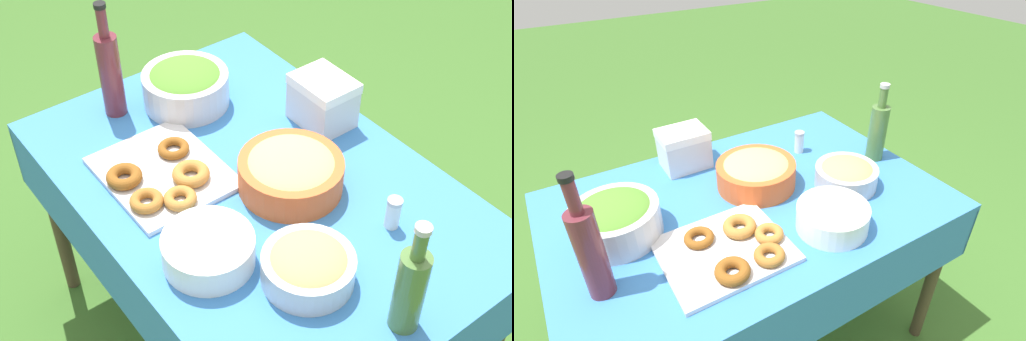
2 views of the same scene
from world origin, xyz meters
The scene contains 11 objects.
ground_plane centered at (0.00, 0.00, 0.00)m, with size 14.00×14.00×0.00m, color #3D6B28.
picnic_table centered at (0.00, 0.00, 0.67)m, with size 1.40×0.94×0.77m.
salad_bowl centered at (-0.45, 0.05, 0.84)m, with size 0.28×0.28×0.13m.
pasta_bowl centered at (0.07, 0.07, 0.83)m, with size 0.30×0.30×0.12m.
donut_platter centered at (-0.17, -0.21, 0.79)m, with size 0.40×0.34×0.05m.
plate_stack centered at (0.16, -0.28, 0.81)m, with size 0.24×0.24×0.08m.
olive_oil_bottle centered at (0.60, -0.02, 0.90)m, with size 0.07×0.07×0.33m.
wine_bottle centered at (-0.55, -0.16, 0.93)m, with size 0.07×0.07×0.39m.
bread_bowl centered at (0.36, -0.12, 0.82)m, with size 0.24×0.24×0.10m.
cooler_box centered at (-0.11, 0.34, 0.85)m, with size 0.19×0.15×0.16m.
salt_shaker centered at (0.35, 0.19, 0.82)m, with size 0.04×0.04×0.10m.
Camera 2 is at (-0.55, -1.04, 1.66)m, focal length 28.00 mm.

